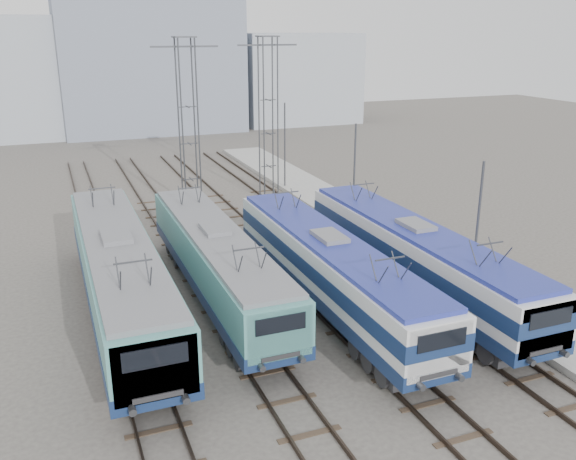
# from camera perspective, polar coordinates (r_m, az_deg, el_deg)

# --- Properties ---
(ground) EXTENTS (160.00, 160.00, 0.00)m
(ground) POSITION_cam_1_polar(r_m,az_deg,el_deg) (24.60, 3.14, -12.22)
(ground) COLOR #514C47
(platform) EXTENTS (4.00, 70.00, 0.30)m
(platform) POSITION_cam_1_polar(r_m,az_deg,el_deg) (35.51, 12.80, -2.51)
(platform) COLOR #9E9E99
(platform) RESTS_ON ground
(locomotive_far_left) EXTENTS (2.95, 18.64, 3.51)m
(locomotive_far_left) POSITION_cam_1_polar(r_m,az_deg,el_deg) (27.86, -15.45, -3.81)
(locomotive_far_left) COLOR navy
(locomotive_far_left) RESTS_ON ground
(locomotive_center_left) EXTENTS (2.71, 17.13, 3.22)m
(locomotive_center_left) POSITION_cam_1_polar(r_m,az_deg,el_deg) (28.92, -6.63, -2.78)
(locomotive_center_left) COLOR navy
(locomotive_center_left) RESTS_ON ground
(locomotive_center_right) EXTENTS (2.74, 17.30, 3.25)m
(locomotive_center_right) POSITION_cam_1_polar(r_m,az_deg,el_deg) (27.76, 4.00, -3.46)
(locomotive_center_right) COLOR navy
(locomotive_center_right) RESTS_ON ground
(locomotive_far_right) EXTENTS (2.76, 17.42, 3.27)m
(locomotive_far_right) POSITION_cam_1_polar(r_m,az_deg,el_deg) (29.84, 11.87, -2.22)
(locomotive_far_right) COLOR navy
(locomotive_far_right) RESTS_ON ground
(catenary_tower_west) EXTENTS (4.50, 1.20, 12.00)m
(catenary_tower_west) POSITION_cam_1_polar(r_m,az_deg,el_deg) (42.57, -9.31, 10.16)
(catenary_tower_west) COLOR #3F4247
(catenary_tower_west) RESTS_ON ground
(catenary_tower_east) EXTENTS (4.50, 1.20, 12.00)m
(catenary_tower_east) POSITION_cam_1_polar(r_m,az_deg,el_deg) (46.27, -1.86, 11.02)
(catenary_tower_east) COLOR #3F4247
(catenary_tower_east) RESTS_ON ground
(mast_front) EXTENTS (0.12, 0.12, 7.00)m
(mast_front) POSITION_cam_1_polar(r_m,az_deg,el_deg) (28.98, 17.21, -0.61)
(mast_front) COLOR #3F4247
(mast_front) RESTS_ON ground
(mast_mid) EXTENTS (0.12, 0.12, 7.00)m
(mast_mid) POSITION_cam_1_polar(r_m,az_deg,el_deg) (38.64, 6.20, 4.73)
(mast_mid) COLOR #3F4247
(mast_mid) RESTS_ON ground
(mast_rear) EXTENTS (0.12, 0.12, 7.00)m
(mast_rear) POSITION_cam_1_polar(r_m,az_deg,el_deg) (49.33, -0.30, 7.79)
(mast_rear) COLOR #3F4247
(mast_rear) RESTS_ON ground
(safety_cone) EXTENTS (0.32, 0.32, 0.57)m
(safety_cone) POSITION_cam_1_polar(r_m,az_deg,el_deg) (29.26, 20.49, -6.94)
(safety_cone) COLOR #DA5311
(safety_cone) RESTS_ON platform
(building_center) EXTENTS (22.00, 14.00, 18.00)m
(building_center) POSITION_cam_1_polar(r_m,az_deg,el_deg) (82.31, -12.95, 15.41)
(building_center) COLOR gray
(building_center) RESTS_ON ground
(building_east) EXTENTS (16.00, 12.00, 12.00)m
(building_east) POSITION_cam_1_polar(r_m,az_deg,el_deg) (87.89, 0.54, 14.04)
(building_east) COLOR #A0A8B3
(building_east) RESTS_ON ground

